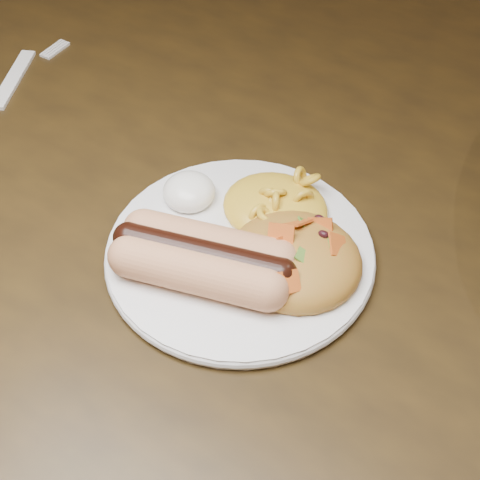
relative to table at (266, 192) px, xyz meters
The scene contains 8 objects.
floor 0.66m from the table, ahead, with size 4.00×4.00×0.00m, color #533820.
table is the anchor object (origin of this frame).
plate 0.20m from the table, 68.04° to the right, with size 0.22×0.22×0.01m, color white.
hotdog 0.24m from the table, 74.56° to the right, with size 0.13×0.09×0.03m.
mac_and_cheese 0.18m from the table, 58.20° to the right, with size 0.09×0.08×0.03m, color gold.
sour_cream 0.18m from the table, 90.32° to the right, with size 0.05×0.05×0.03m, color white.
taco_salad 0.23m from the table, 54.51° to the right, with size 0.11×0.10×0.05m.
fork 0.29m from the table, 163.74° to the right, with size 0.02×0.12×0.00m, color white.
Camera 1 is at (0.27, -0.50, 1.20)m, focal length 55.00 mm.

